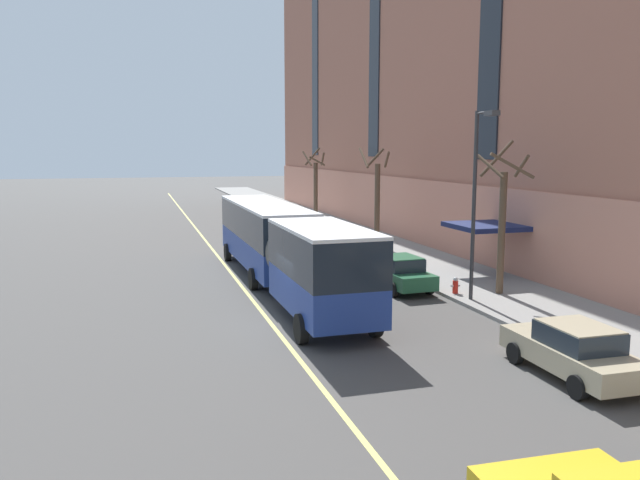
{
  "coord_description": "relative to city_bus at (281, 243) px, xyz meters",
  "views": [
    {
      "loc": [
        -5.72,
        -21.39,
        6.3
      ],
      "look_at": [
        3.12,
        8.52,
        1.8
      ],
      "focal_mm": 35.0,
      "sensor_mm": 36.0,
      "label": 1
    }
  ],
  "objects": [
    {
      "name": "fire_hydrant",
      "position": [
        6.86,
        -3.84,
        -1.61
      ],
      "size": [
        0.42,
        0.24,
        0.72
      ],
      "color": "red",
      "rests_on": "sidewalk"
    },
    {
      "name": "parked_car_red_3",
      "position": [
        5.04,
        4.77,
        -1.32
      ],
      "size": [
        2.03,
        4.59,
        1.56
      ],
      "color": "#B21E19",
      "rests_on": "ground"
    },
    {
      "name": "city_bus",
      "position": [
        0.0,
        0.0,
        0.0
      ],
      "size": [
        3.02,
        19.56,
        3.62
      ],
      "color": "navy",
      "rests_on": "ground"
    },
    {
      "name": "lane_centerline",
      "position": [
        -1.7,
        -3.12,
        -2.1
      ],
      "size": [
        0.16,
        140.0,
        0.01
      ],
      "primitive_type": "cube",
      "color": "#E0D66B",
      "rests_on": "ground"
    },
    {
      "name": "parked_car_green_4",
      "position": [
        5.08,
        -1.8,
        -1.32
      ],
      "size": [
        2.05,
        4.53,
        1.56
      ],
      "color": "#23603D",
      "rests_on": "ground"
    },
    {
      "name": "sidewalk",
      "position": [
        9.07,
        -3.12,
        -2.03
      ],
      "size": [
        5.43,
        160.0,
        0.15
      ],
      "primitive_type": "cube",
      "color": "gray",
      "rests_on": "ground"
    },
    {
      "name": "street_tree_mid_block",
      "position": [
        8.69,
        -4.38,
        1.34
      ],
      "size": [
        2.12,
        2.02,
        6.59
      ],
      "color": "brown",
      "rests_on": "sidewalk"
    },
    {
      "name": "street_tree_far_downtown",
      "position": [
        8.68,
        24.45,
        1.23
      ],
      "size": [
        1.8,
        1.83,
        6.39
      ],
      "color": "brown",
      "rests_on": "sidewalk"
    },
    {
      "name": "ground_plane",
      "position": [
        -0.54,
        -6.12,
        -2.1
      ],
      "size": [
        260.0,
        260.0,
        0.0
      ],
      "primitive_type": "plane",
      "color": "#4C4947"
    },
    {
      "name": "street_tree_far_uptown",
      "position": [
        8.67,
        10.08,
        1.2
      ],
      "size": [
        1.87,
        1.94,
        6.33
      ],
      "color": "brown",
      "rests_on": "sidewalk"
    },
    {
      "name": "parked_car_silver_0",
      "position": [
        5.08,
        11.79,
        -1.32
      ],
      "size": [
        2.03,
        4.77,
        1.56
      ],
      "color": "#B7B7BC",
      "rests_on": "ground"
    },
    {
      "name": "parked_car_black_2",
      "position": [
        5.07,
        19.2,
        -1.32
      ],
      "size": [
        2.13,
        4.39,
        1.56
      ],
      "color": "black",
      "rests_on": "ground"
    },
    {
      "name": "street_lamp",
      "position": [
        6.96,
        -5.18,
        2.7
      ],
      "size": [
        0.36,
        1.48,
        7.71
      ],
      "color": "#2D2D30",
      "rests_on": "sidewalk"
    },
    {
      "name": "parked_car_champagne_5",
      "position": [
        5.23,
        -13.51,
        -1.32
      ],
      "size": [
        2.03,
        4.55,
        1.56
      ],
      "color": "#BCAD89",
      "rests_on": "ground"
    }
  ]
}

